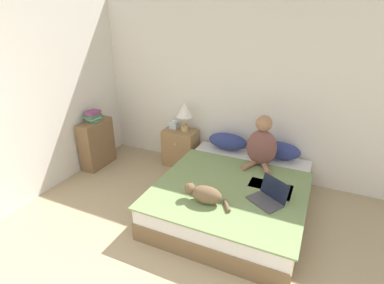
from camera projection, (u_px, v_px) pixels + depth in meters
wall_back at (261, 93)px, 4.24m from camera, size 6.06×0.05×2.55m
wall_side at (26, 104)px, 3.74m from camera, size 0.05×4.49×2.55m
bed at (234, 196)px, 3.78m from camera, size 1.74×2.02×0.42m
pillow_near at (228, 141)px, 4.49m from camera, size 0.59×0.27×0.25m
pillow_far at (279, 150)px, 4.20m from camera, size 0.59×0.27×0.25m
person_sitting at (262, 145)px, 3.96m from camera, size 0.41×0.40×0.71m
cat_tabby at (204, 194)px, 3.26m from camera, size 0.56×0.20×0.20m
laptop_open at (268, 197)px, 3.29m from camera, size 0.45×0.43×0.25m
nightstand at (180, 147)px, 4.88m from camera, size 0.53×0.37×0.60m
table_lamp at (185, 111)px, 4.59m from camera, size 0.26×0.26×0.47m
tissue_box at (174, 125)px, 4.82m from camera, size 0.12×0.12×0.14m
bookshelf at (97, 144)px, 4.81m from camera, size 0.25×0.58×0.77m
book_stack_top at (93, 116)px, 4.63m from camera, size 0.20×0.24×0.17m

